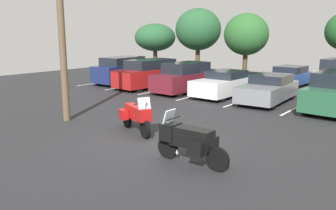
{
  "coord_description": "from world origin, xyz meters",
  "views": [
    {
      "loc": [
        7.31,
        -8.75,
        3.55
      ],
      "look_at": [
        -0.42,
        1.18,
        0.93
      ],
      "focal_mm": 36.93,
      "sensor_mm": 36.0,
      "label": 1
    }
  ],
  "objects_px": {
    "car_maroon": "(185,78)",
    "motorcycle_touring": "(136,115)",
    "motorcycle_second": "(188,140)",
    "car_red": "(149,74)",
    "car_green": "(336,92)",
    "car_grey": "(268,89)",
    "car_far_blue": "(289,77)",
    "car_white": "(224,84)",
    "car_navy": "(122,70)",
    "utility_pole": "(61,27)"
  },
  "relations": [
    {
      "from": "car_maroon",
      "to": "motorcycle_touring",
      "type": "bearing_deg",
      "value": -65.96
    },
    {
      "from": "motorcycle_touring",
      "to": "car_far_blue",
      "type": "relative_size",
      "value": 0.5
    },
    {
      "from": "car_navy",
      "to": "car_red",
      "type": "relative_size",
      "value": 0.91
    },
    {
      "from": "car_navy",
      "to": "car_green",
      "type": "height_order",
      "value": "car_navy"
    },
    {
      "from": "car_maroon",
      "to": "utility_pole",
      "type": "bearing_deg",
      "value": -88.72
    },
    {
      "from": "car_green",
      "to": "utility_pole",
      "type": "xyz_separation_m",
      "value": [
        -8.36,
        -8.71,
        2.89
      ]
    },
    {
      "from": "motorcycle_second",
      "to": "car_grey",
      "type": "height_order",
      "value": "motorcycle_second"
    },
    {
      "from": "car_navy",
      "to": "car_white",
      "type": "distance_m",
      "value": 8.33
    },
    {
      "from": "car_far_blue",
      "to": "utility_pole",
      "type": "relative_size",
      "value": 0.6
    },
    {
      "from": "motorcycle_touring",
      "to": "utility_pole",
      "type": "xyz_separation_m",
      "value": [
        -3.56,
        -0.42,
        3.13
      ]
    },
    {
      "from": "car_grey",
      "to": "car_far_blue",
      "type": "xyz_separation_m",
      "value": [
        -0.99,
        6.01,
        -0.02
      ]
    },
    {
      "from": "car_far_blue",
      "to": "car_maroon",
      "type": "bearing_deg",
      "value": -125.35
    },
    {
      "from": "motorcycle_second",
      "to": "car_red",
      "type": "height_order",
      "value": "car_red"
    },
    {
      "from": "car_red",
      "to": "car_far_blue",
      "type": "bearing_deg",
      "value": 40.37
    },
    {
      "from": "car_green",
      "to": "motorcycle_second",
      "type": "bearing_deg",
      "value": -99.51
    },
    {
      "from": "car_red",
      "to": "utility_pole",
      "type": "distance_m",
      "value": 9.74
    },
    {
      "from": "car_grey",
      "to": "car_far_blue",
      "type": "distance_m",
      "value": 6.09
    },
    {
      "from": "car_grey",
      "to": "car_far_blue",
      "type": "height_order",
      "value": "car_grey"
    },
    {
      "from": "car_navy",
      "to": "car_red",
      "type": "bearing_deg",
      "value": -6.43
    },
    {
      "from": "motorcycle_second",
      "to": "car_white",
      "type": "xyz_separation_m",
      "value": [
        -4.37,
        9.91,
        0.02
      ]
    },
    {
      "from": "car_white",
      "to": "car_grey",
      "type": "xyz_separation_m",
      "value": [
        2.7,
        -0.13,
        -0.01
      ]
    },
    {
      "from": "car_red",
      "to": "car_maroon",
      "type": "xyz_separation_m",
      "value": [
        2.9,
        0.07,
        -0.04
      ]
    },
    {
      "from": "car_grey",
      "to": "car_green",
      "type": "bearing_deg",
      "value": -2.94
    },
    {
      "from": "motorcycle_second",
      "to": "car_navy",
      "type": "bearing_deg",
      "value": 141.78
    },
    {
      "from": "motorcycle_second",
      "to": "car_red",
      "type": "bearing_deg",
      "value": 135.51
    },
    {
      "from": "motorcycle_second",
      "to": "car_red",
      "type": "xyz_separation_m",
      "value": [
        -9.85,
        9.68,
        0.24
      ]
    },
    {
      "from": "motorcycle_second",
      "to": "car_navy",
      "type": "height_order",
      "value": "car_navy"
    },
    {
      "from": "car_navy",
      "to": "car_grey",
      "type": "xyz_separation_m",
      "value": [
        11.02,
        -0.22,
        -0.26
      ]
    },
    {
      "from": "car_maroon",
      "to": "car_grey",
      "type": "relative_size",
      "value": 1.02
    },
    {
      "from": "motorcycle_second",
      "to": "car_navy",
      "type": "xyz_separation_m",
      "value": [
        -12.69,
        10.0,
        0.27
      ]
    },
    {
      "from": "motorcycle_touring",
      "to": "car_far_blue",
      "type": "distance_m",
      "value": 14.48
    },
    {
      "from": "car_maroon",
      "to": "car_white",
      "type": "height_order",
      "value": "car_maroon"
    },
    {
      "from": "car_red",
      "to": "car_white",
      "type": "distance_m",
      "value": 5.49
    },
    {
      "from": "motorcycle_touring",
      "to": "car_maroon",
      "type": "relative_size",
      "value": 0.46
    },
    {
      "from": "motorcycle_second",
      "to": "car_far_blue",
      "type": "xyz_separation_m",
      "value": [
        -2.66,
        15.79,
        -0.01
      ]
    },
    {
      "from": "car_navy",
      "to": "car_white",
      "type": "relative_size",
      "value": 1.02
    },
    {
      "from": "motorcycle_touring",
      "to": "motorcycle_second",
      "type": "bearing_deg",
      "value": -22.5
    },
    {
      "from": "car_grey",
      "to": "car_white",
      "type": "bearing_deg",
      "value": 177.24
    },
    {
      "from": "car_far_blue",
      "to": "car_red",
      "type": "bearing_deg",
      "value": -139.63
    },
    {
      "from": "motorcycle_second",
      "to": "car_grey",
      "type": "xyz_separation_m",
      "value": [
        -1.67,
        9.78,
        0.01
      ]
    },
    {
      "from": "utility_pole",
      "to": "motorcycle_second",
      "type": "bearing_deg",
      "value": -7.61
    },
    {
      "from": "car_red",
      "to": "car_white",
      "type": "height_order",
      "value": "car_red"
    },
    {
      "from": "car_far_blue",
      "to": "car_navy",
      "type": "bearing_deg",
      "value": -150.0
    },
    {
      "from": "motorcycle_second",
      "to": "car_far_blue",
      "type": "relative_size",
      "value": 0.52
    },
    {
      "from": "car_far_blue",
      "to": "motorcycle_second",
      "type": "bearing_deg",
      "value": -80.44
    },
    {
      "from": "car_maroon",
      "to": "car_green",
      "type": "distance_m",
      "value": 8.56
    },
    {
      "from": "utility_pole",
      "to": "car_white",
      "type": "bearing_deg",
      "value": 75.22
    },
    {
      "from": "motorcycle_touring",
      "to": "car_white",
      "type": "bearing_deg",
      "value": 97.86
    },
    {
      "from": "motorcycle_second",
      "to": "car_maroon",
      "type": "relative_size",
      "value": 0.48
    },
    {
      "from": "car_red",
      "to": "car_grey",
      "type": "distance_m",
      "value": 8.18
    }
  ]
}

